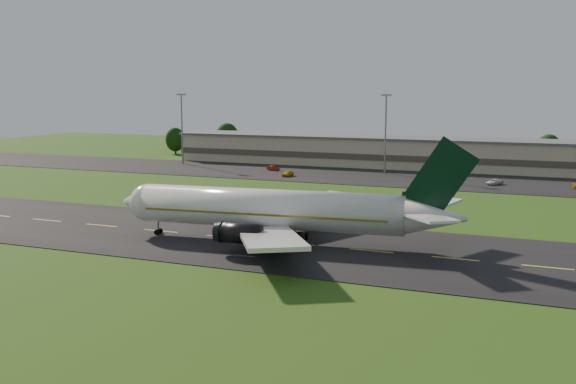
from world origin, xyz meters
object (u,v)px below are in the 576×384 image
at_px(service_vehicle_c, 494,182).
at_px(service_vehicle_b, 273,168).
at_px(light_mast_centre, 386,124).
at_px(service_vehicle_a, 288,173).
at_px(airliner, 275,210).
at_px(light_mast_west, 182,120).
at_px(terminal, 403,153).

bearing_deg(service_vehicle_c, service_vehicle_b, -154.06).
distance_m(light_mast_centre, service_vehicle_b, 31.88).
bearing_deg(service_vehicle_a, airliner, -64.64).
relative_size(service_vehicle_b, service_vehicle_c, 0.83).
height_order(light_mast_west, service_vehicle_a, light_mast_west).
xyz_separation_m(service_vehicle_a, service_vehicle_b, (-7.95, 9.41, -0.10)).
bearing_deg(light_mast_west, service_vehicle_c, -6.73).
relative_size(service_vehicle_a, service_vehicle_b, 1.12).
bearing_deg(airliner, service_vehicle_b, 107.36).
distance_m(service_vehicle_a, service_vehicle_b, 12.32).
xyz_separation_m(airliner, service_vehicle_c, (24.82, 69.54, -3.94)).
height_order(terminal, service_vehicle_b, terminal).
relative_size(terminal, service_vehicle_c, 32.50).
bearing_deg(service_vehicle_b, terminal, -38.45).
bearing_deg(airliner, terminal, 85.10).
relative_size(airliner, service_vehicle_a, 12.33).
bearing_deg(light_mast_centre, service_vehicle_a, -145.45).
bearing_deg(light_mast_centre, light_mast_west, 180.00).
xyz_separation_m(terminal, light_mast_centre, (-1.40, -16.18, 8.75)).
bearing_deg(service_vehicle_b, light_mast_centre, -63.41).
xyz_separation_m(terminal, light_mast_west, (-61.40, -16.18, 8.75)).
bearing_deg(airliner, service_vehicle_c, 64.48).
distance_m(terminal, light_mast_west, 64.10).
relative_size(light_mast_west, light_mast_centre, 1.00).
height_order(service_vehicle_a, service_vehicle_c, service_vehicle_a).
height_order(service_vehicle_b, service_vehicle_c, service_vehicle_c).
relative_size(terminal, light_mast_centre, 7.13).
bearing_deg(light_mast_west, service_vehicle_b, -9.43).
distance_m(airliner, light_mast_centre, 80.38).
xyz_separation_m(light_mast_centre, service_vehicle_b, (-29.07, -5.13, -12.03)).
height_order(light_mast_centre, service_vehicle_b, light_mast_centre).
bearing_deg(light_mast_west, airliner, -51.74).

